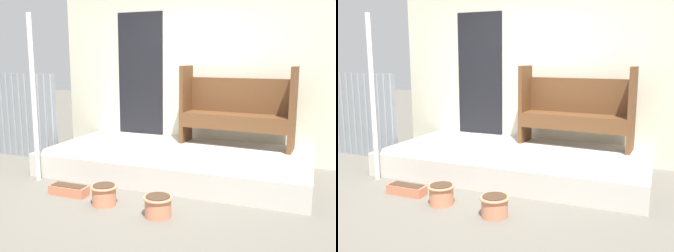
% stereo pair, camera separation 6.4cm
% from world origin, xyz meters
% --- Properties ---
extents(ground_plane, '(24.00, 24.00, 0.00)m').
position_xyz_m(ground_plane, '(0.00, 0.00, 0.00)').
color(ground_plane, '#666056').
extents(porch_slab, '(3.59, 1.82, 0.32)m').
position_xyz_m(porch_slab, '(0.03, 0.91, 0.16)').
color(porch_slab, beige).
rests_on(porch_slab, ground_plane).
extents(house_wall, '(4.79, 0.08, 2.60)m').
position_xyz_m(house_wall, '(-0.01, 1.85, 1.30)').
color(house_wall, beige).
rests_on(house_wall, ground_plane).
extents(support_post, '(0.06, 0.06, 2.13)m').
position_xyz_m(support_post, '(-1.54, -0.08, 1.07)').
color(support_post, white).
rests_on(support_post, ground_plane).
extents(bench, '(1.65, 0.51, 1.16)m').
position_xyz_m(bench, '(0.74, 1.50, 0.89)').
color(bench, brown).
rests_on(bench, porch_slab).
extents(flower_pot_left, '(0.30, 0.30, 0.22)m').
position_xyz_m(flower_pot_left, '(-0.29, -0.51, 0.12)').
color(flower_pot_left, tan).
rests_on(flower_pot_left, ground_plane).
extents(flower_pot_middle, '(0.31, 0.31, 0.22)m').
position_xyz_m(flower_pot_middle, '(0.38, -0.58, 0.12)').
color(flower_pot_middle, tan).
rests_on(flower_pot_middle, ground_plane).
extents(planter_box_rect, '(0.47, 0.17, 0.12)m').
position_xyz_m(planter_box_rect, '(-0.83, -0.40, 0.06)').
color(planter_box_rect, '#C67251').
rests_on(planter_box_rect, ground_plane).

